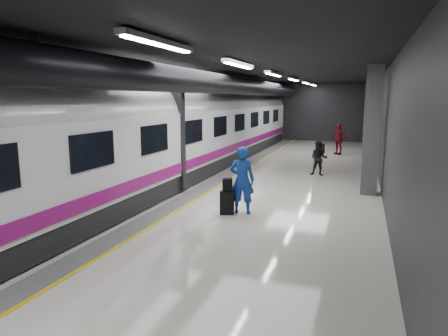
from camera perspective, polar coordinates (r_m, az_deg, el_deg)
The scene contains 9 objects.
ground at distance 13.94m, azimuth 0.88°, elevation -4.08°, with size 40.00×40.00×0.00m, color silver.
platform_hall at distance 14.53m, azimuth 1.03°, elevation 10.57°, with size 10.02×40.02×4.51m.
train at distance 14.93m, azimuth -11.06°, elevation 4.73°, with size 3.05×38.00×4.05m.
traveler_main at distance 11.73m, azimuth 2.61°, elevation -1.75°, with size 0.73×0.48×2.00m, color #1744AD.
suitcase_main at distance 11.77m, azimuth 0.44°, elevation -5.00°, with size 0.42×0.26×0.68m, color black.
shoulder_bag at distance 11.67m, azimuth 0.49°, elevation -2.45°, with size 0.28×0.15×0.38m, color black.
traveler_far_a at distance 18.05m, azimuth 13.40°, elevation 1.34°, with size 0.74×0.58×1.53m, color black.
traveler_far_b at distance 25.26m, azimuth 16.03°, elevation 3.98°, with size 1.09×0.45×1.86m, color maroon.
suitcase_far at distance 25.65m, azimuth 13.70°, elevation 2.72°, with size 0.39×0.25×0.57m, color black.
Camera 1 is at (4.23, -12.85, 3.37)m, focal length 32.00 mm.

